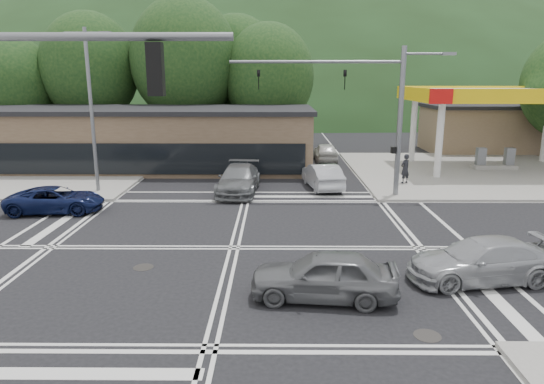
{
  "coord_description": "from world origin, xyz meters",
  "views": [
    {
      "loc": [
        1.61,
        -17.73,
        6.47
      ],
      "look_at": [
        1.44,
        3.46,
        1.4
      ],
      "focal_mm": 32.0,
      "sensor_mm": 36.0,
      "label": 1
    }
  ],
  "objects_px": {
    "car_northbound": "(239,179)",
    "car_queue_b": "(326,152)",
    "car_queue_a": "(322,176)",
    "pedestrian": "(405,169)",
    "car_grey_center": "(324,275)",
    "car_blue_west": "(56,200)",
    "car_silver_east": "(482,260)"
  },
  "relations": [
    {
      "from": "car_northbound",
      "to": "car_queue_b",
      "type": "bearing_deg",
      "value": 63.92
    },
    {
      "from": "car_queue_a",
      "to": "pedestrian",
      "type": "height_order",
      "value": "pedestrian"
    },
    {
      "from": "car_grey_center",
      "to": "car_northbound",
      "type": "xyz_separation_m",
      "value": [
        -3.54,
        13.51,
        0.03
      ]
    },
    {
      "from": "car_queue_a",
      "to": "car_northbound",
      "type": "height_order",
      "value": "car_northbound"
    },
    {
      "from": "car_grey_center",
      "to": "car_queue_a",
      "type": "relative_size",
      "value": 0.97
    },
    {
      "from": "car_grey_center",
      "to": "pedestrian",
      "type": "relative_size",
      "value": 2.45
    },
    {
      "from": "car_blue_west",
      "to": "car_northbound",
      "type": "height_order",
      "value": "car_northbound"
    },
    {
      "from": "pedestrian",
      "to": "car_grey_center",
      "type": "bearing_deg",
      "value": 35.06
    },
    {
      "from": "car_queue_a",
      "to": "car_silver_east",
      "type": "bearing_deg",
      "value": 96.96
    },
    {
      "from": "car_grey_center",
      "to": "car_northbound",
      "type": "bearing_deg",
      "value": -159.77
    },
    {
      "from": "car_queue_a",
      "to": "car_northbound",
      "type": "relative_size",
      "value": 0.84
    },
    {
      "from": "car_blue_west",
      "to": "car_northbound",
      "type": "xyz_separation_m",
      "value": [
        8.62,
        4.16,
        0.15
      ]
    },
    {
      "from": "car_northbound",
      "to": "pedestrian",
      "type": "distance_m",
      "value": 10.12
    },
    {
      "from": "car_blue_west",
      "to": "pedestrian",
      "type": "distance_m",
      "value": 19.53
    },
    {
      "from": "car_queue_a",
      "to": "car_queue_b",
      "type": "relative_size",
      "value": 1.07
    },
    {
      "from": "car_queue_a",
      "to": "car_queue_b",
      "type": "xyz_separation_m",
      "value": [
        1.14,
        9.47,
        -0.02
      ]
    },
    {
      "from": "pedestrian",
      "to": "car_blue_west",
      "type": "bearing_deg",
      "value": -14.25
    },
    {
      "from": "car_blue_west",
      "to": "car_northbound",
      "type": "distance_m",
      "value": 9.57
    },
    {
      "from": "car_grey_center",
      "to": "car_queue_b",
      "type": "xyz_separation_m",
      "value": [
        2.46,
        24.14,
        -0.02
      ]
    },
    {
      "from": "car_blue_west",
      "to": "pedestrian",
      "type": "height_order",
      "value": "pedestrian"
    },
    {
      "from": "car_queue_a",
      "to": "pedestrian",
      "type": "distance_m",
      "value": 5.13
    },
    {
      "from": "car_northbound",
      "to": "pedestrian",
      "type": "height_order",
      "value": "pedestrian"
    },
    {
      "from": "car_grey_center",
      "to": "car_queue_b",
      "type": "height_order",
      "value": "car_grey_center"
    },
    {
      "from": "car_blue_west",
      "to": "car_grey_center",
      "type": "distance_m",
      "value": 15.33
    },
    {
      "from": "car_queue_b",
      "to": "pedestrian",
      "type": "bearing_deg",
      "value": 114.52
    },
    {
      "from": "car_grey_center",
      "to": "car_silver_east",
      "type": "relative_size",
      "value": 0.91
    },
    {
      "from": "car_grey_center",
      "to": "car_blue_west",
      "type": "bearing_deg",
      "value": -122.02
    },
    {
      "from": "car_queue_b",
      "to": "car_blue_west",
      "type": "bearing_deg",
      "value": 45.51
    },
    {
      "from": "car_silver_east",
      "to": "car_queue_b",
      "type": "distance_m",
      "value": 22.99
    },
    {
      "from": "car_blue_west",
      "to": "car_queue_a",
      "type": "distance_m",
      "value": 14.49
    },
    {
      "from": "car_queue_b",
      "to": "car_northbound",
      "type": "bearing_deg",
      "value": 60.73
    },
    {
      "from": "car_silver_east",
      "to": "pedestrian",
      "type": "bearing_deg",
      "value": 167.65
    }
  ]
}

